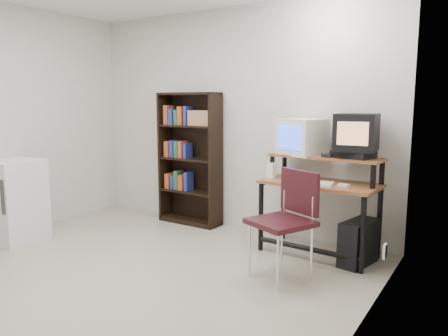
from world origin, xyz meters
The scene contains 17 objects.
floor centered at (0.00, 0.00, -0.01)m, with size 4.00×4.00×0.01m, color #B8AC98.
back_wall centered at (0.00, 2.00, 1.30)m, with size 4.00×0.01×2.60m, color beige.
right_wall centered at (2.00, 0.00, 1.30)m, with size 0.01×4.00×2.60m, color beige.
computer_desk centered at (1.25, 1.62, 0.68)m, with size 1.16×0.64×0.98m.
crt_monitor centered at (0.99, 1.76, 1.16)m, with size 0.49×0.49×0.37m.
vcr centered at (1.53, 1.72, 1.01)m, with size 0.36×0.26×0.08m, color black.
crt_tv centered at (1.55, 1.73, 1.23)m, with size 0.41×0.41×0.36m.
cd_spindle centered at (1.30, 1.64, 0.99)m, with size 0.12×0.12×0.05m, color #26262B.
keyboard centered at (1.18, 1.47, 0.74)m, with size 0.47×0.21×0.04m, color white.
mousepad centered at (1.53, 1.49, 0.72)m, with size 0.22×0.18×0.01m, color black.
mouse centered at (1.51, 1.51, 0.74)m, with size 0.10×0.06×0.03m, color white.
desk_speaker centered at (0.74, 1.56, 0.80)m, with size 0.08×0.07×0.17m, color white.
pc_tower centered at (1.67, 1.53, 0.21)m, with size 0.20×0.45×0.42m, color black.
school_chair centered at (1.22, 0.91, 0.58)m, with size 0.61×0.61×0.93m.
bookshelf centered at (-0.52, 1.85, 0.84)m, with size 0.82×0.29×1.63m.
mini_fridge centered at (-1.72, 0.23, 0.45)m, with size 0.55×0.55×0.89m.
wall_outlet centered at (1.99, 1.15, 0.30)m, with size 0.02×0.08×0.12m, color beige.
Camera 1 is at (2.71, -2.47, 1.52)m, focal length 35.00 mm.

